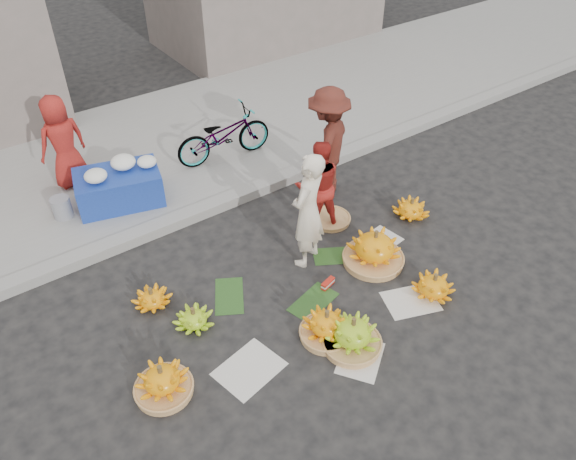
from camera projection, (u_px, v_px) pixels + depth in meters
ground at (310, 289)px, 7.17m from camera, size 80.00×80.00×0.00m
curb at (222, 202)px, 8.52m from camera, size 40.00×0.25×0.15m
sidewalk at (162, 146)px, 9.86m from camera, size 40.00×4.00×0.12m
newspaper_scatter at (351, 328)px, 6.66m from camera, size 3.20×1.80×0.00m
banana_leaves at (294, 284)px, 7.25m from camera, size 2.00×1.00×0.00m
banana_bunch_0 at (162, 381)px, 5.86m from camera, size 0.61×0.61×0.43m
banana_bunch_1 at (326, 326)px, 6.46m from camera, size 0.66×0.66×0.42m
banana_bunch_2 at (352, 335)px, 6.33m from camera, size 0.76×0.76×0.46m
banana_bunch_3 at (434, 286)px, 7.02m from camera, size 0.66×0.66×0.34m
banana_bunch_4 at (374, 249)px, 7.43m from camera, size 0.81×0.81×0.53m
banana_bunch_5 at (411, 209)px, 8.29m from camera, size 0.54×0.54×0.33m
banana_bunch_6 at (194, 318)px, 6.63m from camera, size 0.50×0.50×0.28m
banana_bunch_7 at (152, 298)px, 6.89m from camera, size 0.55×0.55×0.28m
basket_spare at (330, 219)px, 8.26m from camera, size 0.75×0.75×0.07m
incense_stack at (328, 283)px, 7.19m from camera, size 0.22×0.12×0.09m
vendor_cream at (308, 211)px, 7.11m from camera, size 0.71×0.62×1.64m
vendor_red at (318, 185)px, 7.81m from camera, size 0.80×0.71×1.36m
man_striped at (328, 144)px, 8.31m from camera, size 1.31×1.14×1.75m
flower_table at (119, 185)px, 8.29m from camera, size 1.36×1.04×0.70m
grey_bucket at (62, 208)px, 8.08m from camera, size 0.28×0.28×0.31m
flower_vendor at (62, 142)px, 8.40m from camera, size 0.78×0.57×1.46m
bicycle at (224, 135)px, 9.18m from camera, size 0.73×1.68×0.86m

